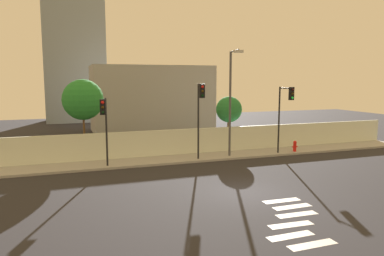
% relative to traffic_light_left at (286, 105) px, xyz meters
% --- Properties ---
extents(ground_plane, '(80.00, 80.00, 0.00)m').
position_rel_traffic_light_left_xyz_m(ground_plane, '(-6.69, -6.86, -3.68)').
color(ground_plane, '#26262A').
extents(sidewalk, '(36.00, 2.40, 0.15)m').
position_rel_traffic_light_left_xyz_m(sidewalk, '(-6.69, 1.34, -3.60)').
color(sidewalk, '#9D9D9D').
rests_on(sidewalk, ground).
extents(perimeter_wall, '(36.00, 0.18, 1.80)m').
position_rel_traffic_light_left_xyz_m(perimeter_wall, '(-6.69, 2.63, -2.63)').
color(perimeter_wall, silver).
rests_on(perimeter_wall, sidewalk).
extents(crosswalk_marking, '(3.67, 4.73, 0.01)m').
position_rel_traffic_light_left_xyz_m(crosswalk_marking, '(-6.53, -10.53, -3.67)').
color(crosswalk_marking, silver).
rests_on(crosswalk_marking, ground).
extents(traffic_light_left, '(0.36, 1.55, 4.83)m').
position_rel_traffic_light_left_xyz_m(traffic_light_left, '(0.00, 0.00, 0.00)').
color(traffic_light_left, black).
rests_on(traffic_light_left, sidewalk).
extents(traffic_light_center, '(0.36, 1.18, 5.07)m').
position_rel_traffic_light_left_xyz_m(traffic_light_center, '(-6.39, 0.20, 0.14)').
color(traffic_light_center, black).
rests_on(traffic_light_center, sidewalk).
extents(traffic_light_right, '(0.56, 1.66, 4.23)m').
position_rel_traffic_light_left_xyz_m(traffic_light_right, '(-12.60, -0.11, -0.41)').
color(traffic_light_right, black).
rests_on(traffic_light_right, sidewalk).
extents(street_lamp_curbside, '(0.82, 2.28, 7.26)m').
position_rel_traffic_light_left_xyz_m(street_lamp_curbside, '(-3.97, 0.60, 0.77)').
color(street_lamp_curbside, '#4C4C51').
rests_on(street_lamp_curbside, sidewalk).
extents(fire_hydrant, '(0.44, 0.26, 0.81)m').
position_rel_traffic_light_left_xyz_m(fire_hydrant, '(1.36, 0.65, -3.09)').
color(fire_hydrant, red).
rests_on(fire_hydrant, sidewalk).
extents(roadside_tree_leftmost, '(2.81, 2.81, 5.53)m').
position_rel_traffic_light_left_xyz_m(roadside_tree_leftmost, '(-13.56, 4.10, 0.44)').
color(roadside_tree_leftmost, brown).
rests_on(roadside_tree_leftmost, ground).
extents(roadside_tree_midleft, '(2.06, 2.06, 4.18)m').
position_rel_traffic_light_left_xyz_m(roadside_tree_midleft, '(-2.47, 4.10, -0.56)').
color(roadside_tree_midleft, brown).
rests_on(roadside_tree_midleft, ground).
extents(low_building_distant, '(12.54, 6.00, 6.94)m').
position_rel_traffic_light_left_xyz_m(low_building_distant, '(-5.71, 16.63, -0.21)').
color(low_building_distant, '#9A9A9A').
rests_on(low_building_distant, ground).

